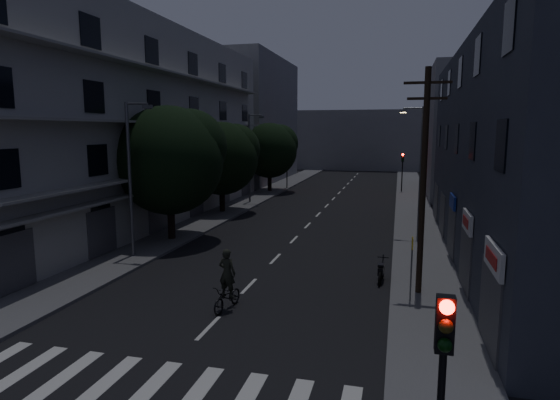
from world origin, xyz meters
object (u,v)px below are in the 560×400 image
at_px(motorcycle, 381,272).
at_px(bus_stop_sign, 412,257).
at_px(traffic_signal_near, 443,368).
at_px(utility_pole, 423,178).
at_px(cyclist, 227,289).

bearing_deg(motorcycle, bus_stop_sign, -60.89).
xyz_separation_m(traffic_signal_near, utility_pole, (0.19, 12.10, 1.77)).
distance_m(motorcycle, cyclist, 7.32).
height_order(utility_pole, cyclist, utility_pole).
relative_size(bus_stop_sign, cyclist, 1.07).
relative_size(utility_pole, motorcycle, 5.11).
bearing_deg(utility_pole, bus_stop_sign, -107.24).
height_order(traffic_signal_near, bus_stop_sign, traffic_signal_near).
xyz_separation_m(utility_pole, bus_stop_sign, (-0.35, -1.13, -2.98)).
xyz_separation_m(traffic_signal_near, bus_stop_sign, (-0.16, 10.98, -1.21)).
bearing_deg(bus_stop_sign, cyclist, -161.59).
distance_m(traffic_signal_near, motorcycle, 13.86).
bearing_deg(cyclist, motorcycle, 50.64).
xyz_separation_m(bus_stop_sign, motorcycle, (-1.20, 2.56, -1.44)).
xyz_separation_m(traffic_signal_near, cyclist, (-6.87, 8.74, -2.30)).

